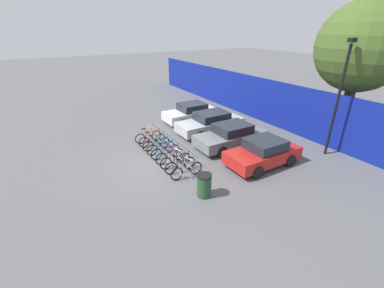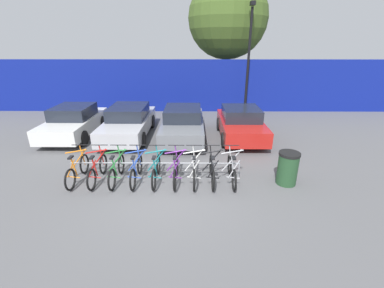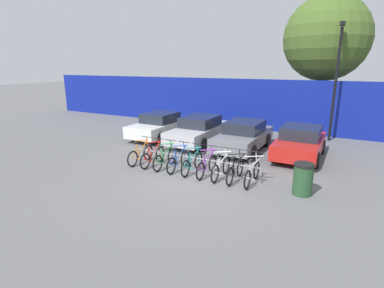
# 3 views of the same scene
# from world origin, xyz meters

# --- Properties ---
(ground_plane) EXTENTS (120.00, 120.00, 0.00)m
(ground_plane) POSITION_xyz_m (0.00, 0.00, 0.00)
(ground_plane) COLOR #59595B
(hoarding_wall) EXTENTS (36.00, 0.16, 3.16)m
(hoarding_wall) POSITION_xyz_m (0.00, 9.50, 1.58)
(hoarding_wall) COLOR navy
(hoarding_wall) RESTS_ON ground
(bike_rack) EXTENTS (5.34, 0.04, 0.57)m
(bike_rack) POSITION_xyz_m (-0.44, 0.68, 0.50)
(bike_rack) COLOR gray
(bike_rack) RESTS_ON ground
(bicycle_orange) EXTENTS (0.68, 1.71, 1.05)m
(bicycle_orange) POSITION_xyz_m (-2.84, 0.53, 0.38)
(bicycle_orange) COLOR black
(bicycle_orange) RESTS_ON ground
(bicycle_red) EXTENTS (0.68, 1.71, 1.05)m
(bicycle_red) POSITION_xyz_m (-2.21, 0.53, 0.38)
(bicycle_red) COLOR black
(bicycle_red) RESTS_ON ground
(bicycle_green) EXTENTS (0.68, 1.71, 1.05)m
(bicycle_green) POSITION_xyz_m (-1.62, 0.53, 0.38)
(bicycle_green) COLOR black
(bicycle_green) RESTS_ON ground
(bicycle_blue) EXTENTS (0.68, 1.71, 1.05)m
(bicycle_blue) POSITION_xyz_m (-1.00, 0.53, 0.38)
(bicycle_blue) COLOR black
(bicycle_blue) RESTS_ON ground
(bicycle_teal) EXTENTS (0.68, 1.71, 1.05)m
(bicycle_teal) POSITION_xyz_m (-0.39, 0.53, 0.38)
(bicycle_teal) COLOR black
(bicycle_teal) RESTS_ON ground
(bicycle_purple) EXTENTS (0.68, 1.71, 1.05)m
(bicycle_purple) POSITION_xyz_m (0.22, 0.53, 0.38)
(bicycle_purple) COLOR black
(bicycle_purple) RESTS_ON ground
(bicycle_white) EXTENTS (0.68, 1.71, 1.05)m
(bicycle_white) POSITION_xyz_m (0.79, 0.53, 0.38)
(bicycle_white) COLOR black
(bicycle_white) RESTS_ON ground
(bicycle_black) EXTENTS (0.68, 1.71, 1.05)m
(bicycle_black) POSITION_xyz_m (1.34, 0.53, 0.38)
(bicycle_black) COLOR black
(bicycle_black) RESTS_ON ground
(bicycle_silver) EXTENTS (0.68, 1.71, 1.05)m
(bicycle_silver) POSITION_xyz_m (1.96, 0.53, 0.38)
(bicycle_silver) COLOR black
(bicycle_silver) RESTS_ON ground
(car_white) EXTENTS (1.91, 4.06, 1.40)m
(car_white) POSITION_xyz_m (-4.75, 4.75, 0.69)
(car_white) COLOR silver
(car_white) RESTS_ON ground
(car_silver) EXTENTS (1.91, 4.57, 1.40)m
(car_silver) POSITION_xyz_m (-2.22, 4.76, 0.69)
(car_silver) COLOR #B7B7BC
(car_silver) RESTS_ON ground
(car_grey) EXTENTS (1.91, 4.33, 1.40)m
(car_grey) POSITION_xyz_m (0.28, 4.52, 0.69)
(car_grey) COLOR slate
(car_grey) RESTS_ON ground
(car_red) EXTENTS (1.91, 3.91, 1.40)m
(car_red) POSITION_xyz_m (2.89, 4.51, 0.69)
(car_red) COLOR red
(car_red) RESTS_ON ground
(lamp_post) EXTENTS (0.24, 0.44, 6.09)m
(lamp_post) POSITION_xyz_m (3.82, 8.50, 3.40)
(lamp_post) COLOR black
(lamp_post) RESTS_ON ground
(trash_bin) EXTENTS (0.63, 0.63, 1.03)m
(trash_bin) POSITION_xyz_m (3.63, 0.42, 0.52)
(trash_bin) COLOR #234728
(trash_bin) RESTS_ON ground
(tree_behind_hoarding) EXTENTS (4.98, 4.98, 8.02)m
(tree_behind_hoarding) POSITION_xyz_m (2.89, 11.30, 5.49)
(tree_behind_hoarding) COLOR brown
(tree_behind_hoarding) RESTS_ON ground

